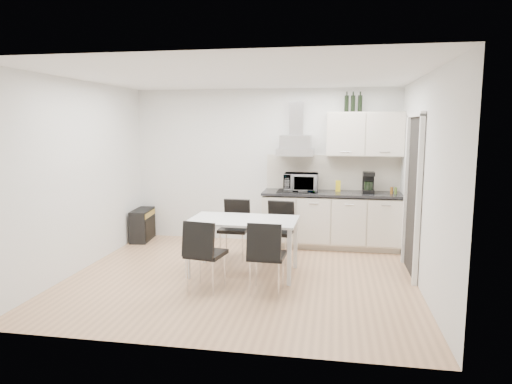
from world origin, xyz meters
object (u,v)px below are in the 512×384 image
dining_table (243,225)px  guitar_amp (143,225)px  chair_near_left (206,255)px  floor_speaker (204,229)px  chair_far_left (234,230)px  kitchenette (334,197)px  chair_far_right (278,232)px  chair_near_right (267,257)px

dining_table → guitar_amp: 2.59m
chair_near_left → floor_speaker: (-0.73, 2.43, -0.27)m
guitar_amp → chair_far_left: bearing=-31.0°
kitchenette → chair_near_left: size_ratio=2.86×
dining_table → chair_far_right: 0.75m
dining_table → chair_far_left: chair_far_left is taller
kitchenette → guitar_amp: kitchenette is taller
kitchenette → floor_speaker: (-2.24, 0.17, -0.66)m
kitchenette → floor_speaker: 2.34m
chair_near_right → chair_far_right: bearing=93.6°
kitchenette → chair_far_right: (-0.80, -0.98, -0.39)m
chair_far_left → chair_near_left: (-0.05, -1.33, 0.00)m
kitchenette → chair_far_left: size_ratio=2.86×
kitchenette → chair_far_right: kitchenette is taller
chair_near_right → chair_near_left: bearing=-174.6°
chair_far_right → floor_speaker: size_ratio=2.63×
chair_near_left → dining_table: bearing=74.6°
chair_near_right → kitchenette: bearing=73.2°
chair_near_left → kitchenette: bearing=66.1°
kitchenette → chair_near_right: bearing=-109.1°
chair_near_left → chair_near_right: (0.74, 0.04, 0.00)m
kitchenette → chair_far_left: bearing=-147.3°
dining_table → chair_near_right: size_ratio=1.65×
floor_speaker → chair_near_right: bearing=-43.8°
chair_near_left → chair_far_right: bearing=70.9°
chair_near_right → guitar_amp: (-2.51, 2.12, -0.17)m
dining_table → chair_near_right: (0.42, -0.65, -0.23)m
chair_far_left → chair_near_right: size_ratio=1.00×
dining_table → guitar_amp: (-2.09, 1.47, -0.40)m
chair_far_left → guitar_amp: size_ratio=1.30×
chair_far_right → guitar_amp: 2.64m
dining_table → floor_speaker: bearing=122.6°
kitchenette → floor_speaker: kitchenette is taller
floor_speaker → kitchenette: bearing=10.3°
chair_far_right → guitar_amp: bearing=-10.2°
kitchenette → chair_far_left: kitchenette is taller
dining_table → chair_far_left: (-0.27, 0.64, -0.23)m
chair_far_left → guitar_amp: (-1.82, 0.83, -0.17)m
kitchenette → dining_table: 1.98m
kitchenette → guitar_amp: bearing=-178.2°
chair_far_right → floor_speaker: chair_far_right is taller
floor_speaker → dining_table: bearing=-44.3°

